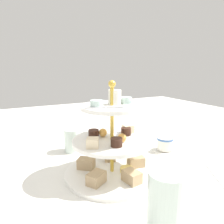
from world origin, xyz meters
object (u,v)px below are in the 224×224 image
(water_glass_tall_right, at_px, (166,205))
(water_glass_mid_back, at_px, (73,140))
(water_glass_short_left, at_px, (130,136))
(butter_knife_right, at_px, (218,177))
(teacup_with_saucer, at_px, (165,145))
(tiered_serving_stand, at_px, (112,148))

(water_glass_tall_right, height_order, water_glass_mid_back, water_glass_tall_right)
(water_glass_short_left, xyz_separation_m, butter_knife_right, (0.08, -0.33, -0.04))
(water_glass_short_left, height_order, butter_knife_right, water_glass_short_left)
(water_glass_short_left, distance_m, teacup_with_saucer, 0.14)
(tiered_serving_stand, relative_size, butter_knife_right, 1.60)
(butter_knife_right, bearing_deg, tiered_serving_stand, 90.02)
(tiered_serving_stand, distance_m, water_glass_tall_right, 0.25)
(butter_knife_right, height_order, water_glass_mid_back, water_glass_mid_back)
(teacup_with_saucer, bearing_deg, water_glass_mid_back, 153.21)
(water_glass_tall_right, height_order, teacup_with_saucer, water_glass_tall_right)
(tiered_serving_stand, distance_m, water_glass_mid_back, 0.23)
(butter_knife_right, xyz_separation_m, water_glass_mid_back, (-0.30, 0.37, 0.04))
(water_glass_tall_right, distance_m, teacup_with_saucer, 0.42)
(water_glass_short_left, height_order, water_glass_mid_back, water_glass_mid_back)
(water_glass_tall_right, xyz_separation_m, water_glass_mid_back, (-0.03, 0.47, -0.02))
(tiered_serving_stand, bearing_deg, water_glass_tall_right, -94.49)
(teacup_with_saucer, distance_m, water_glass_mid_back, 0.34)
(tiered_serving_stand, bearing_deg, water_glass_short_left, 45.66)
(water_glass_tall_right, relative_size, teacup_with_saucer, 1.41)
(water_glass_tall_right, distance_m, water_glass_short_left, 0.47)
(water_glass_mid_back, bearing_deg, tiered_serving_stand, -77.00)
(tiered_serving_stand, xyz_separation_m, water_glass_tall_right, (-0.02, -0.25, -0.02))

